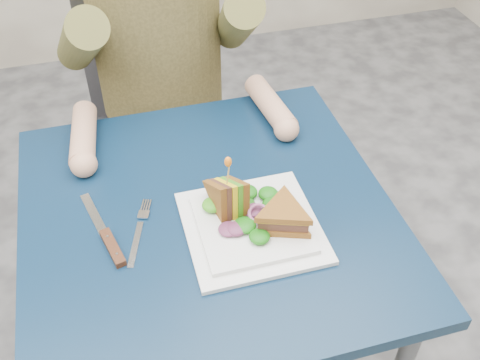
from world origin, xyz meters
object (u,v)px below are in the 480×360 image
object	(u,v)px
sandwich_flat	(283,217)
fork	(138,233)
knife	(109,241)
table	(209,236)
diner	(155,7)
sandwich_upright	(229,197)
plate	(252,226)
chair	(161,105)

from	to	relation	value
sandwich_flat	fork	bearing A→B (deg)	165.35
sandwich_flat	knife	xyz separation A→B (m)	(-0.33, 0.06, -0.04)
table	sandwich_flat	world-z (taller)	sandwich_flat
table	diner	bearing A→B (deg)	90.00
sandwich_flat	sandwich_upright	bearing A→B (deg)	141.92
table	sandwich_upright	bearing A→B (deg)	-37.42
sandwich_flat	fork	size ratio (longest dim) A/B	0.92
fork	plate	bearing A→B (deg)	-12.00
table	knife	bearing A→B (deg)	-170.11
chair	sandwich_upright	xyz separation A→B (m)	(0.04, -0.70, 0.24)
sandwich_flat	knife	distance (m)	0.34
diner	sandwich_flat	xyz separation A→B (m)	(0.13, -0.66, -0.14)
chair	sandwich_flat	world-z (taller)	chair
sandwich_flat	knife	world-z (taller)	sandwich_flat
plate	sandwich_flat	xyz separation A→B (m)	(0.05, -0.02, 0.04)
plate	chair	bearing A→B (deg)	95.52
knife	diner	bearing A→B (deg)	71.15
table	sandwich_flat	xyz separation A→B (m)	(0.13, -0.10, 0.12)
table	fork	size ratio (longest dim) A/B	4.31
knife	sandwich_upright	bearing A→B (deg)	1.57
plate	sandwich_upright	bearing A→B (deg)	127.36
plate	sandwich_flat	bearing A→B (deg)	-24.44
diner	fork	distance (m)	0.63
plate	fork	bearing A→B (deg)	168.00
knife	table	bearing A→B (deg)	9.89
table	plate	size ratio (longest dim) A/B	2.88
plate	table	bearing A→B (deg)	134.28
chair	fork	world-z (taller)	chair
table	knife	world-z (taller)	knife
chair	diner	world-z (taller)	diner
fork	diner	bearing A→B (deg)	76.06
plate	fork	world-z (taller)	plate
sandwich_upright	fork	size ratio (longest dim) A/B	0.73
plate	fork	xyz separation A→B (m)	(-0.22, 0.05, -0.01)
diner	fork	bearing A→B (deg)	-103.94
diner	plate	world-z (taller)	diner
table	sandwich_flat	distance (m)	0.20
sandwich_upright	fork	xyz separation A→B (m)	(-0.18, 0.00, -0.05)
fork	knife	world-z (taller)	knife
table	diner	world-z (taller)	diner
chair	table	bearing A→B (deg)	-90.00
table	diner	xyz separation A→B (m)	(-0.00, 0.56, 0.26)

